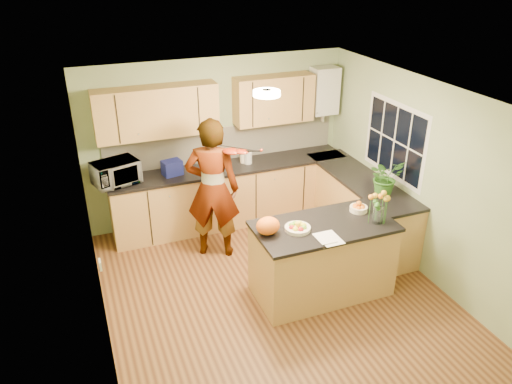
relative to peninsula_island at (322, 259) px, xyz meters
name	(u,v)px	position (x,y,z in m)	size (l,w,h in m)	color
floor	(274,293)	(-0.56, 0.16, -0.48)	(4.50, 4.50, 0.00)	#512C17
ceiling	(278,97)	(-0.56, 0.16, 2.02)	(4.00, 4.50, 0.02)	silver
wall_back	(217,141)	(-0.56, 2.41, 0.77)	(4.00, 0.02, 2.50)	gray
wall_front	(393,332)	(-0.56, -2.09, 0.77)	(4.00, 0.02, 2.50)	gray
wall_left	(93,238)	(-2.56, 0.16, 0.77)	(0.02, 4.50, 2.50)	gray
wall_right	(420,178)	(1.44, 0.16, 0.77)	(0.02, 4.50, 2.50)	gray
back_counter	(231,194)	(-0.46, 2.11, -0.01)	(3.64, 0.62, 0.94)	tan
right_counter	(359,207)	(1.14, 1.01, -0.01)	(0.62, 2.24, 0.94)	tan
splashback	(224,143)	(-0.46, 2.40, 0.72)	(3.60, 0.02, 0.52)	#EDE4CE
upper_cabinets	(207,106)	(-0.74, 2.24, 1.37)	(3.20, 0.34, 0.70)	tan
boiler	(324,91)	(1.14, 2.25, 1.42)	(0.40, 0.30, 0.86)	silver
window_right	(395,141)	(1.43, 0.76, 1.07)	(0.01, 1.30, 1.05)	silver
light_switch	(100,265)	(-2.55, -0.44, 0.82)	(0.02, 0.09, 0.09)	silver
ceiling_lamp	(267,93)	(-0.56, 0.46, 1.98)	(0.30, 0.30, 0.07)	#FFEABF
peninsula_island	(322,259)	(0.00, 0.00, 0.00)	(1.67, 0.85, 0.95)	tan
fruit_dish	(298,227)	(-0.35, 0.00, 0.52)	(0.30, 0.30, 0.10)	#F9E9C7
orange_bowl	(359,207)	(0.55, 0.15, 0.53)	(0.22, 0.22, 0.13)	#F9E9C7
flower_vase	(380,197)	(0.60, -0.18, 0.81)	(0.27, 0.27, 0.50)	silver
orange_bag	(268,226)	(-0.70, 0.05, 0.58)	(0.27, 0.23, 0.21)	orange
papers	(329,238)	(-0.10, -0.30, 0.48)	(0.23, 0.32, 0.01)	white
violinist	(213,189)	(-0.96, 1.34, 0.51)	(0.72, 0.47, 1.97)	#E3A18B
violin	(231,151)	(-0.76, 1.12, 1.10)	(0.53, 0.21, 0.11)	#551105
microwave	(116,173)	(-2.12, 2.08, 0.63)	(0.60, 0.41, 0.33)	silver
blue_box	(172,168)	(-1.34, 2.11, 0.57)	(0.27, 0.20, 0.21)	navy
kettle	(216,161)	(-0.68, 2.12, 0.57)	(0.15, 0.15, 0.27)	silver
jar_cream	(243,158)	(-0.23, 2.16, 0.54)	(0.10, 0.10, 0.16)	#F9E9C7
jar_white	(248,158)	(-0.18, 2.10, 0.56)	(0.12, 0.12, 0.19)	silver
potted_plant	(386,177)	(1.14, 0.48, 0.71)	(0.44, 0.38, 0.49)	#316923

